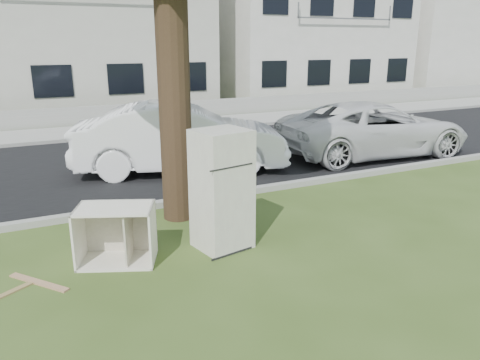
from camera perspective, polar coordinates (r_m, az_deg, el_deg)
name	(u,v)px	position (r m, az deg, el deg)	size (l,w,h in m)	color
ground	(243,251)	(7.09, 0.39, -8.69)	(120.00, 120.00, 0.00)	#374C1B
road	(142,162)	(12.47, -11.90, 2.12)	(120.00, 7.00, 0.01)	black
kerb_near	(188,203)	(9.19, -6.38, -2.79)	(120.00, 0.18, 0.12)	gray
kerb_far	(114,138)	(15.86, -15.11, 4.93)	(120.00, 0.18, 0.12)	gray
sidewalk	(106,131)	(17.26, -16.06, 5.77)	(120.00, 2.80, 0.01)	gray
low_wall	(97,115)	(18.77, -17.03, 7.58)	(120.00, 0.15, 0.70)	gray
townhouse_center	(72,26)	(23.44, -19.81, 17.27)	(11.22, 8.16, 7.44)	beige
townhouse_right	(297,35)	(27.59, 7.00, 17.19)	(10.20, 8.16, 6.84)	silver
filler_right	(464,39)	(37.37, 25.62, 15.20)	(16.00, 9.00, 6.40)	beige
fridge	(222,190)	(6.95, -2.23, -1.22)	(0.75, 0.69, 1.81)	silver
cabinet	(116,235)	(6.85, -14.86, -6.46)	(1.06, 0.66, 0.82)	silver
plank_b	(39,282)	(6.76, -23.33, -11.39)	(0.98, 0.10, 0.02)	#A57956
car_center	(181,138)	(11.29, -7.23, 5.13)	(1.74, 5.00, 1.65)	white
car_right	(374,129)	(13.39, 16.03, 6.01)	(2.43, 5.28, 1.47)	silver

